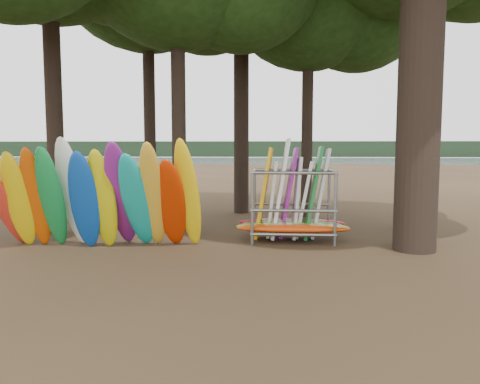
{
  "coord_description": "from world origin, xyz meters",
  "views": [
    {
      "loc": [
        1.2,
        -11.39,
        2.66
      ],
      "look_at": [
        0.27,
        1.5,
        1.4
      ],
      "focal_mm": 35.0,
      "sensor_mm": 36.0,
      "label": 1
    }
  ],
  "objects": [
    {
      "name": "storage_rack",
      "position": [
        1.74,
        1.81,
        0.94
      ],
      "size": [
        3.18,
        1.54,
        2.91
      ],
      "color": "gray",
      "rests_on": "ground"
    },
    {
      "name": "lake",
      "position": [
        0.0,
        60.0,
        0.0
      ],
      "size": [
        160.0,
        160.0,
        0.0
      ],
      "primitive_type": "plane",
      "color": "gray",
      "rests_on": "ground"
    },
    {
      "name": "ground",
      "position": [
        0.0,
        0.0,
        0.0
      ],
      "size": [
        120.0,
        120.0,
        0.0
      ],
      "primitive_type": "plane",
      "color": "#47331E",
      "rests_on": "ground"
    },
    {
      "name": "far_shore",
      "position": [
        0.0,
        110.0,
        2.0
      ],
      "size": [
        160.0,
        4.0,
        4.0
      ],
      "primitive_type": "cube",
      "color": "black",
      "rests_on": "ground"
    },
    {
      "name": "kayak_row",
      "position": [
        -3.34,
        0.33,
        1.32
      ],
      "size": [
        5.62,
        2.02,
        3.04
      ],
      "color": "red",
      "rests_on": "ground"
    }
  ]
}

